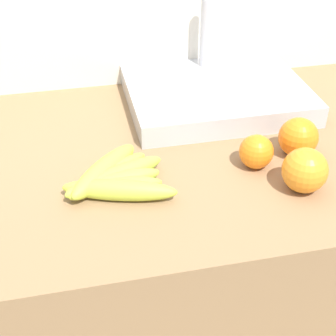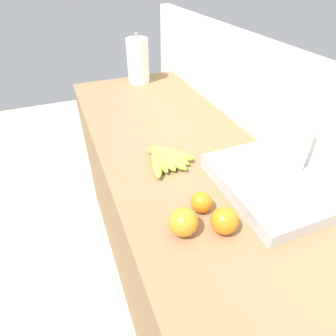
% 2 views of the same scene
% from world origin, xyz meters
% --- Properties ---
extents(counter, '(1.96, 0.64, 0.93)m').
position_xyz_m(counter, '(0.00, 0.00, 0.47)').
color(counter, olive).
rests_on(counter, ground).
extents(wall_back, '(2.36, 0.06, 1.30)m').
position_xyz_m(wall_back, '(0.00, 0.35, 0.65)').
color(wall_back, silver).
rests_on(wall_back, ground).
extents(banana_bunch, '(0.20, 0.19, 0.04)m').
position_xyz_m(banana_bunch, '(-0.04, -0.10, 0.95)').
color(banana_bunch, '#B9CE3F').
rests_on(banana_bunch, counter).
extents(orange_front, '(0.06, 0.06, 0.06)m').
position_xyz_m(orange_front, '(0.23, -0.08, 0.97)').
color(orange_front, orange).
rests_on(orange_front, counter).
extents(orange_center, '(0.08, 0.08, 0.08)m').
position_xyz_m(orange_center, '(0.29, -0.17, 0.98)').
color(orange_center, orange).
rests_on(orange_center, counter).
extents(orange_back_right, '(0.08, 0.08, 0.08)m').
position_xyz_m(orange_back_right, '(0.32, -0.06, 0.97)').
color(orange_back_right, orange).
rests_on(orange_back_right, counter).
extents(sink_basin, '(0.39, 0.31, 0.21)m').
position_xyz_m(sink_basin, '(0.23, 0.17, 0.96)').
color(sink_basin, '#B7BABF').
rests_on(sink_basin, counter).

